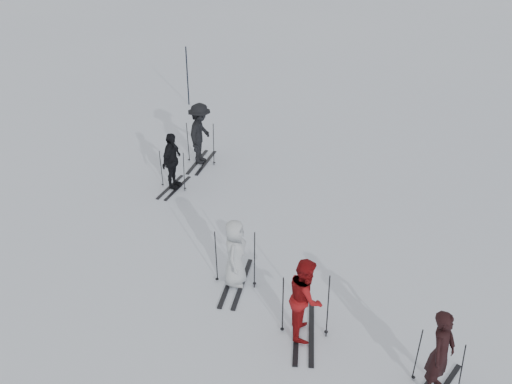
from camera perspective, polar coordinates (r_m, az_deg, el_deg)
ground at (r=13.33m, az=-0.35°, el=-5.82°), size 120.00×120.00×0.00m
skier_near_dark at (r=10.02m, az=17.98°, el=-15.17°), size 0.65×0.70×1.60m
skier_red at (r=10.64m, az=4.99°, el=-10.56°), size 0.63×0.80×1.63m
skier_grey at (r=11.87m, az=-2.10°, el=-6.22°), size 0.55×0.78×1.50m
skier_uphill_left at (r=15.82m, az=-8.41°, el=2.99°), size 0.62×1.01×1.61m
skier_uphill_far at (r=17.21m, az=-5.60°, el=5.75°), size 0.89×1.30×1.86m
skis_near_dark at (r=10.15m, az=17.81°, el=-16.00°), size 1.85×1.65×1.20m
skis_red at (r=10.72m, az=4.96°, el=-11.15°), size 1.86×1.00×1.35m
skis_grey at (r=11.92m, az=-2.10°, el=-6.55°), size 1.93×1.16×1.34m
skis_uphill_left at (r=15.92m, az=-8.35°, el=2.24°), size 1.73×1.21×1.15m
skis_uphill_far at (r=17.31m, az=-5.56°, el=4.94°), size 1.97×1.26×1.33m
piste_marker at (r=22.24m, az=-6.88°, el=11.43°), size 0.05×0.05×2.25m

